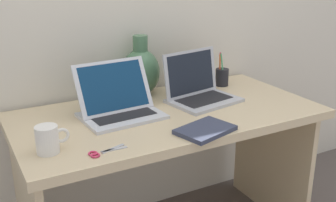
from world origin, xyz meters
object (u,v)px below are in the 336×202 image
object	(u,v)px
laptop_left	(118,102)
pen_cup	(222,76)
green_vase	(141,71)
coffee_mug	(48,139)
laptop_right	(198,88)
notebook_stack	(205,130)
scissors	(101,152)

from	to	relation	value
laptop_left	pen_cup	xyz separation A→B (m)	(0.67, 0.15, -0.01)
green_vase	coffee_mug	xyz separation A→B (m)	(-0.58, -0.45, -0.07)
laptop_right	notebook_stack	size ratio (longest dim) A/B	1.61
notebook_stack	laptop_left	bearing A→B (deg)	124.78
coffee_mug	pen_cup	world-z (taller)	pen_cup
laptop_right	green_vase	size ratio (longest dim) A/B	1.19
laptop_left	pen_cup	bearing A→B (deg)	13.02
laptop_left	coffee_mug	distance (m)	0.43
green_vase	pen_cup	size ratio (longest dim) A/B	1.67
coffee_mug	scissors	xyz separation A→B (m)	(0.16, -0.10, -0.05)
laptop_left	coffee_mug	size ratio (longest dim) A/B	2.91
notebook_stack	pen_cup	xyz separation A→B (m)	(0.43, 0.50, 0.04)
green_vase	pen_cup	xyz separation A→B (m)	(0.45, -0.07, -0.07)
laptop_left	green_vase	bearing A→B (deg)	46.15
green_vase	pen_cup	distance (m)	0.46
laptop_left	laptop_right	distance (m)	0.42
notebook_stack	pen_cup	distance (m)	0.66
green_vase	laptop_right	bearing A→B (deg)	-45.92
green_vase	notebook_stack	world-z (taller)	green_vase
green_vase	scissors	xyz separation A→B (m)	(-0.41, -0.55, -0.12)
laptop_right	pen_cup	world-z (taller)	laptop_right
laptop_left	notebook_stack	bearing A→B (deg)	-55.22
laptop_right	green_vase	xyz separation A→B (m)	(-0.21, 0.21, 0.06)
pen_cup	coffee_mug	bearing A→B (deg)	-159.55
green_vase	scissors	world-z (taller)	green_vase
scissors	notebook_stack	bearing A→B (deg)	-2.10
notebook_stack	pen_cup	size ratio (longest dim) A/B	1.24
pen_cup	laptop_right	bearing A→B (deg)	-149.87
scissors	laptop_left	bearing A→B (deg)	58.72
pen_cup	laptop_left	bearing A→B (deg)	-166.98
scissors	laptop_right	bearing A→B (deg)	28.56
pen_cup	scissors	xyz separation A→B (m)	(-0.86, -0.48, -0.05)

